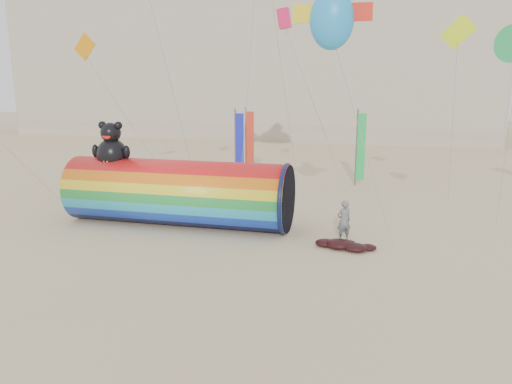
% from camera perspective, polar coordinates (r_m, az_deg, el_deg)
% --- Properties ---
extents(ground, '(160.00, 160.00, 0.00)m').
position_cam_1_polar(ground, '(20.63, -2.40, -7.33)').
color(ground, '#CCB58C').
rests_on(ground, ground).
extents(hotel_building, '(60.40, 15.40, 20.60)m').
position_cam_1_polar(hotel_building, '(66.95, -0.92, 15.42)').
color(hotel_building, '#B7AD99').
rests_on(hotel_building, ground).
extents(windsock_assembly, '(11.15, 3.40, 5.14)m').
position_cam_1_polar(windsock_assembly, '(24.94, -8.93, 0.12)').
color(windsock_assembly, red).
rests_on(windsock_assembly, ground).
extents(kite_handler, '(0.82, 0.76, 1.87)m').
position_cam_1_polar(kite_handler, '(22.54, 10.00, -3.28)').
color(kite_handler, slate).
rests_on(kite_handler, ground).
extents(fabric_bundle, '(2.62, 1.35, 0.41)m').
position_cam_1_polar(fabric_bundle, '(21.75, 10.03, -5.97)').
color(fabric_bundle, '#35090D').
rests_on(fabric_bundle, ground).
extents(festival_banners, '(8.62, 2.21, 5.20)m').
position_cam_1_polar(festival_banners, '(34.62, 2.96, 5.30)').
color(festival_banners, '#59595E').
rests_on(festival_banners, ground).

